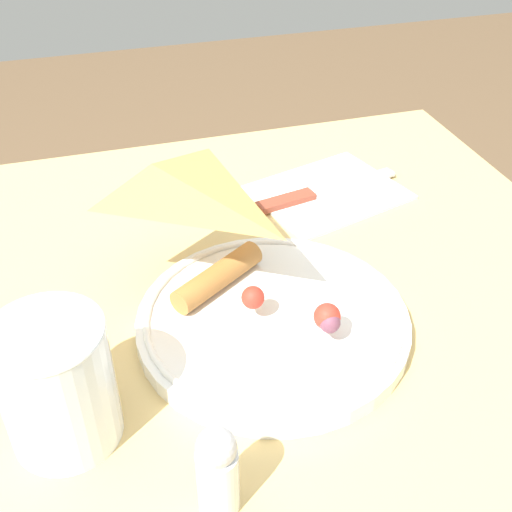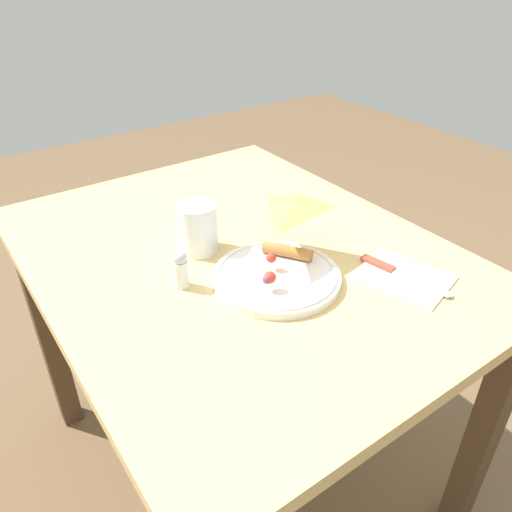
{
  "view_description": "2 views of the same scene",
  "coord_description": "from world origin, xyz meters",
  "px_view_note": "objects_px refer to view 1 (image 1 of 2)",
  "views": [
    {
      "loc": [
        -0.0,
        -0.41,
        1.14
      ],
      "look_at": [
        0.13,
        0.03,
        0.8
      ],
      "focal_mm": 45.0,
      "sensor_mm": 36.0,
      "label": 1
    },
    {
      "loc": [
        0.76,
        -0.49,
        1.29
      ],
      "look_at": [
        0.12,
        -0.03,
        0.79
      ],
      "focal_mm": 35.0,
      "sensor_mm": 36.0,
      "label": 2
    }
  ],
  "objects_px": {
    "plate_pizza": "(277,318)",
    "milk_glass": "(61,386)",
    "salt_shaker": "(221,470)",
    "dining_table": "(139,441)",
    "napkin_folded": "(330,192)",
    "butter_knife": "(323,191)"
  },
  "relations": [
    {
      "from": "dining_table",
      "to": "salt_shaker",
      "type": "relative_size",
      "value": 13.12
    },
    {
      "from": "plate_pizza",
      "to": "milk_glass",
      "type": "xyz_separation_m",
      "value": [
        -0.19,
        -0.06,
        0.04
      ]
    },
    {
      "from": "dining_table",
      "to": "milk_glass",
      "type": "relative_size",
      "value": 9.5
    },
    {
      "from": "napkin_folded",
      "to": "butter_knife",
      "type": "height_order",
      "value": "butter_knife"
    },
    {
      "from": "napkin_folded",
      "to": "salt_shaker",
      "type": "distance_m",
      "value": 0.43
    },
    {
      "from": "dining_table",
      "to": "napkin_folded",
      "type": "relative_size",
      "value": 5.09
    },
    {
      "from": "dining_table",
      "to": "salt_shaker",
      "type": "xyz_separation_m",
      "value": [
        0.05,
        -0.16,
        0.15
      ]
    },
    {
      "from": "plate_pizza",
      "to": "butter_knife",
      "type": "bearing_deg",
      "value": 58.62
    },
    {
      "from": "plate_pizza",
      "to": "salt_shaker",
      "type": "bearing_deg",
      "value": -119.97
    },
    {
      "from": "napkin_folded",
      "to": "salt_shaker",
      "type": "bearing_deg",
      "value": -121.73
    },
    {
      "from": "napkin_folded",
      "to": "salt_shaker",
      "type": "height_order",
      "value": "salt_shaker"
    },
    {
      "from": "butter_knife",
      "to": "milk_glass",
      "type": "bearing_deg",
      "value": -150.4
    },
    {
      "from": "dining_table",
      "to": "salt_shaker",
      "type": "height_order",
      "value": "salt_shaker"
    },
    {
      "from": "milk_glass",
      "to": "salt_shaker",
      "type": "distance_m",
      "value": 0.13
    },
    {
      "from": "salt_shaker",
      "to": "napkin_folded",
      "type": "bearing_deg",
      "value": 58.27
    },
    {
      "from": "plate_pizza",
      "to": "butter_knife",
      "type": "distance_m",
      "value": 0.24
    },
    {
      "from": "dining_table",
      "to": "butter_knife",
      "type": "xyz_separation_m",
      "value": [
        0.27,
        0.21,
        0.12
      ]
    },
    {
      "from": "dining_table",
      "to": "napkin_folded",
      "type": "bearing_deg",
      "value": 37.1
    },
    {
      "from": "dining_table",
      "to": "plate_pizza",
      "type": "height_order",
      "value": "plate_pizza"
    },
    {
      "from": "milk_glass",
      "to": "napkin_folded",
      "type": "xyz_separation_m",
      "value": [
        0.32,
        0.27,
        -0.05
      ]
    },
    {
      "from": "dining_table",
      "to": "milk_glass",
      "type": "xyz_separation_m",
      "value": [
        -0.05,
        -0.07,
        0.16
      ]
    },
    {
      "from": "dining_table",
      "to": "napkin_folded",
      "type": "height_order",
      "value": "napkin_folded"
    }
  ]
}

